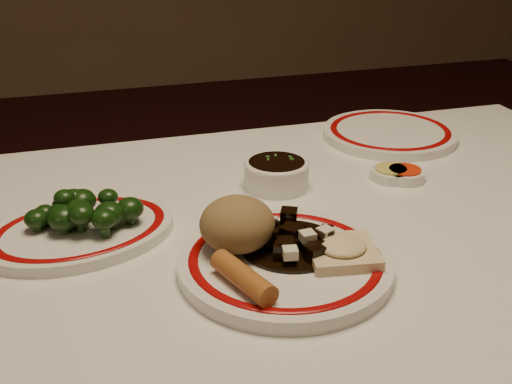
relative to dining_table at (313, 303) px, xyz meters
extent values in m
cube|color=white|center=(0.00, 0.00, 0.07)|extent=(1.20, 0.90, 0.04)
cylinder|color=black|center=(0.54, 0.39, -0.30)|extent=(0.06, 0.06, 0.71)
cylinder|color=white|center=(-0.06, -0.05, 0.10)|extent=(0.29, 0.29, 0.02)
torus|color=#8C0707|center=(-0.06, -0.05, 0.11)|extent=(0.25, 0.25, 0.00)
ellipsoid|color=olive|center=(-0.11, -0.01, 0.14)|extent=(0.09, 0.09, 0.07)
cylinder|color=#AB652A|center=(-0.12, -0.10, 0.12)|extent=(0.05, 0.10, 0.03)
cube|color=beige|center=(0.01, -0.07, 0.12)|extent=(0.09, 0.09, 0.01)
ellipsoid|color=beige|center=(0.01, -0.07, 0.13)|extent=(0.06, 0.06, 0.02)
cylinder|color=black|center=(-0.04, -0.03, 0.11)|extent=(0.13, 0.13, 0.00)
cube|color=black|center=(-0.04, -0.02, 0.12)|extent=(0.03, 0.03, 0.02)
cube|color=black|center=(-0.08, -0.01, 0.13)|extent=(0.03, 0.03, 0.02)
cube|color=black|center=(0.00, -0.03, 0.12)|extent=(0.02, 0.02, 0.01)
cube|color=black|center=(-0.06, 0.00, 0.13)|extent=(0.02, 0.02, 0.02)
cube|color=black|center=(-0.01, -0.04, 0.13)|extent=(0.02, 0.02, 0.02)
cube|color=black|center=(-0.04, -0.03, 0.13)|extent=(0.03, 0.03, 0.02)
cube|color=black|center=(-0.04, -0.04, 0.12)|extent=(0.02, 0.02, 0.02)
cube|color=black|center=(-0.06, -0.05, 0.12)|extent=(0.02, 0.02, 0.02)
cube|color=black|center=(-0.06, -0.01, 0.12)|extent=(0.02, 0.02, 0.02)
cube|color=black|center=(-0.03, 0.01, 0.13)|extent=(0.03, 0.03, 0.02)
cube|color=black|center=(-0.01, -0.04, 0.12)|extent=(0.02, 0.02, 0.02)
cube|color=black|center=(-0.05, -0.03, 0.12)|extent=(0.02, 0.02, 0.02)
cube|color=black|center=(-0.06, 0.00, 0.12)|extent=(0.02, 0.02, 0.02)
cube|color=black|center=(-0.07, -0.05, 0.12)|extent=(0.02, 0.02, 0.02)
cube|color=black|center=(-0.04, -0.03, 0.13)|extent=(0.03, 0.03, 0.02)
cube|color=black|center=(-0.02, -0.05, 0.12)|extent=(0.02, 0.02, 0.02)
cube|color=black|center=(-0.03, -0.07, 0.12)|extent=(0.02, 0.02, 0.02)
cube|color=black|center=(-0.07, -0.03, 0.13)|extent=(0.02, 0.02, 0.02)
cube|color=beige|center=(-0.06, -0.07, 0.13)|extent=(0.02, 0.02, 0.01)
cube|color=beige|center=(-0.05, -0.02, 0.12)|extent=(0.02, 0.02, 0.01)
cube|color=beige|center=(-0.03, -0.05, 0.13)|extent=(0.02, 0.02, 0.01)
cube|color=beige|center=(-0.01, -0.04, 0.13)|extent=(0.02, 0.02, 0.01)
cube|color=beige|center=(-0.06, 0.02, 0.12)|extent=(0.02, 0.02, 0.01)
torus|color=#8C0707|center=(-0.29, 0.11, 0.11)|extent=(0.26, 0.26, 0.00)
cylinder|color=#23471C|center=(-0.25, 0.14, 0.11)|extent=(0.01, 0.01, 0.02)
ellipsoid|color=black|center=(-0.25, 0.14, 0.13)|extent=(0.03, 0.03, 0.02)
cylinder|color=#23471C|center=(-0.30, 0.12, 0.11)|extent=(0.01, 0.01, 0.01)
ellipsoid|color=black|center=(-0.30, 0.12, 0.13)|extent=(0.03, 0.03, 0.02)
cylinder|color=#23471C|center=(-0.26, 0.07, 0.11)|extent=(0.01, 0.01, 0.02)
ellipsoid|color=black|center=(-0.26, 0.07, 0.13)|extent=(0.03, 0.03, 0.03)
cylinder|color=#23471C|center=(-0.29, 0.10, 0.11)|extent=(0.01, 0.01, 0.02)
ellipsoid|color=black|center=(-0.29, 0.10, 0.13)|extent=(0.04, 0.04, 0.03)
cylinder|color=#23471C|center=(-0.34, 0.11, 0.11)|extent=(0.01, 0.01, 0.01)
ellipsoid|color=black|center=(-0.34, 0.11, 0.12)|extent=(0.03, 0.03, 0.02)
cylinder|color=#23471C|center=(-0.25, 0.09, 0.11)|extent=(0.01, 0.01, 0.01)
ellipsoid|color=black|center=(-0.25, 0.09, 0.13)|extent=(0.04, 0.04, 0.03)
cylinder|color=#23471C|center=(-0.28, 0.14, 0.11)|extent=(0.01, 0.01, 0.01)
ellipsoid|color=black|center=(-0.28, 0.14, 0.13)|extent=(0.03, 0.03, 0.02)
cylinder|color=#23471C|center=(-0.33, 0.13, 0.11)|extent=(0.01, 0.01, 0.01)
ellipsoid|color=black|center=(-0.33, 0.13, 0.12)|extent=(0.03, 0.03, 0.02)
cylinder|color=#23471C|center=(-0.31, 0.10, 0.11)|extent=(0.01, 0.01, 0.01)
ellipsoid|color=black|center=(-0.31, 0.10, 0.13)|extent=(0.04, 0.04, 0.03)
cylinder|color=#23471C|center=(-0.29, 0.11, 0.11)|extent=(0.01, 0.01, 0.01)
ellipsoid|color=black|center=(-0.29, 0.11, 0.13)|extent=(0.04, 0.04, 0.03)
cylinder|color=#23471C|center=(-0.22, 0.10, 0.11)|extent=(0.01, 0.01, 0.01)
ellipsoid|color=black|center=(-0.22, 0.10, 0.13)|extent=(0.04, 0.04, 0.03)
cylinder|color=#23471C|center=(-0.30, 0.12, 0.11)|extent=(0.01, 0.01, 0.02)
ellipsoid|color=black|center=(-0.30, 0.12, 0.13)|extent=(0.03, 0.03, 0.03)
cylinder|color=#23471C|center=(-0.29, 0.11, 0.11)|extent=(0.01, 0.01, 0.01)
ellipsoid|color=black|center=(-0.29, 0.11, 0.13)|extent=(0.03, 0.03, 0.02)
cylinder|color=#23471C|center=(-0.28, 0.13, 0.11)|extent=(0.01, 0.01, 0.02)
ellipsoid|color=black|center=(-0.28, 0.13, 0.13)|extent=(0.04, 0.04, 0.03)
cylinder|color=#23471C|center=(-0.31, 0.11, 0.11)|extent=(0.01, 0.01, 0.01)
ellipsoid|color=black|center=(-0.31, 0.11, 0.13)|extent=(0.04, 0.04, 0.03)
ellipsoid|color=black|center=(-0.29, 0.11, 0.13)|extent=(0.03, 0.03, 0.02)
ellipsoid|color=black|center=(-0.30, 0.12, 0.15)|extent=(0.03, 0.03, 0.02)
ellipsoid|color=black|center=(-0.29, 0.13, 0.14)|extent=(0.03, 0.03, 0.02)
ellipsoid|color=black|center=(-0.28, 0.08, 0.14)|extent=(0.03, 0.03, 0.03)
cylinder|color=white|center=(0.01, 0.18, 0.11)|extent=(0.10, 0.10, 0.04)
cylinder|color=black|center=(0.01, 0.18, 0.13)|extent=(0.09, 0.09, 0.00)
cylinder|color=white|center=(0.21, 0.15, 0.10)|extent=(0.06, 0.06, 0.02)
cylinder|color=red|center=(0.21, 0.15, 0.11)|extent=(0.05, 0.05, 0.00)
cylinder|color=white|center=(0.19, 0.16, 0.10)|extent=(0.06, 0.06, 0.02)
cylinder|color=#C5BA51|center=(0.19, 0.16, 0.11)|extent=(0.05, 0.05, 0.00)
cylinder|color=white|center=(0.28, 0.33, 0.10)|extent=(0.32, 0.32, 0.02)
torus|color=#8C0707|center=(0.28, 0.33, 0.11)|extent=(0.28, 0.28, 0.00)
camera|label=1|loc=(-0.28, -0.67, 0.50)|focal=45.00mm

